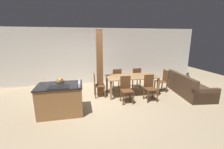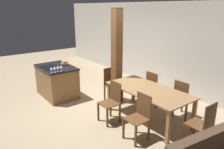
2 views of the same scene
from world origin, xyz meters
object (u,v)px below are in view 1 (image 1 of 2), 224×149
at_px(dining_chair_near_right, 150,87).
at_px(couch, 189,88).
at_px(kitchen_island, 61,99).
at_px(timber_post, 100,64).
at_px(dining_chair_near_left, 126,89).
at_px(dining_chair_head_end, 98,85).
at_px(fruit_bowl, 60,81).
at_px(dining_table, 132,78).
at_px(dining_chair_far_right, 136,77).
at_px(dining_chair_foot_end, 163,80).
at_px(wine_glass_end, 79,80).
at_px(wine_glass_middle, 79,82).
at_px(dining_chair_far_left, 116,78).
at_px(wine_glass_near, 79,83).
at_px(wine_glass_far, 79,81).

distance_m(dining_chair_near_right, couch, 1.81).
distance_m(kitchen_island, timber_post, 1.96).
height_order(kitchen_island, dining_chair_near_left, dining_chair_near_left).
distance_m(kitchen_island, dining_chair_head_end, 1.65).
relative_size(fruit_bowl, timber_post, 0.10).
distance_m(fruit_bowl, dining_table, 2.76).
bearing_deg(dining_chair_far_right, dining_chair_head_end, 21.22).
height_order(dining_chair_foot_end, timber_post, timber_post).
bearing_deg(couch, dining_table, 84.00).
bearing_deg(dining_chair_head_end, fruit_bowl, 122.78).
height_order(fruit_bowl, wine_glass_end, wine_glass_end).
bearing_deg(wine_glass_end, timber_post, 58.55).
bearing_deg(couch, wine_glass_middle, 108.40).
bearing_deg(wine_glass_middle, dining_table, 33.63).
bearing_deg(dining_table, dining_chair_near_left, -122.43).
bearing_deg(couch, dining_chair_foot_end, 65.43).
bearing_deg(dining_chair_far_right, wine_glass_middle, 39.68).
xyz_separation_m(dining_chair_near_left, dining_chair_foot_end, (1.83, 0.71, 0.00)).
height_order(kitchen_island, dining_chair_foot_end, dining_chair_foot_end).
xyz_separation_m(dining_chair_far_left, dining_chair_foot_end, (1.83, -0.71, 0.00)).
bearing_deg(couch, timber_post, 87.53).
height_order(dining_chair_near_left, couch, dining_chair_near_left).
xyz_separation_m(dining_chair_near_right, dining_chair_head_end, (-1.83, 0.71, 0.00)).
height_order(dining_chair_far_left, timber_post, timber_post).
distance_m(dining_table, couch, 2.34).
relative_size(kitchen_island, dining_chair_foot_end, 1.39).
bearing_deg(wine_glass_near, dining_chair_foot_end, 22.93).
xyz_separation_m(wine_glass_end, dining_table, (2.04, 1.18, -0.37)).
bearing_deg(dining_chair_near_right, dining_chair_near_left, 180.00).
distance_m(dining_chair_head_end, timber_post, 0.78).
bearing_deg(dining_chair_far_left, wine_glass_middle, 52.44).
distance_m(wine_glass_near, dining_chair_foot_end, 3.75).
bearing_deg(couch, dining_chair_near_left, 101.19).
xyz_separation_m(dining_chair_near_left, dining_chair_far_right, (0.90, 1.42, 0.00)).
relative_size(fruit_bowl, wine_glass_middle, 1.54).
relative_size(dining_chair_near_right, dining_chair_foot_end, 1.00).
relative_size(wine_glass_near, wine_glass_end, 1.00).
xyz_separation_m(wine_glass_near, wine_glass_end, (0.00, 0.26, 0.00)).
distance_m(fruit_bowl, dining_chair_far_left, 2.69).
height_order(dining_chair_near_left, dining_chair_far_left, same).
bearing_deg(wine_glass_far, dining_chair_foot_end, 20.37).
relative_size(dining_chair_far_right, dining_chair_foot_end, 1.00).
height_order(wine_glass_far, dining_chair_near_left, wine_glass_far).
height_order(dining_chair_near_right, couch, dining_chair_near_right).
bearing_deg(dining_chair_far_right, dining_chair_near_right, 90.00).
distance_m(wine_glass_far, dining_chair_near_left, 1.77).
xyz_separation_m(fruit_bowl, wine_glass_end, (0.58, -0.38, 0.08)).
xyz_separation_m(fruit_bowl, dining_chair_far_right, (3.08, 1.51, -0.46)).
relative_size(kitchen_island, dining_chair_near_right, 1.39).
relative_size(kitchen_island, dining_table, 0.65).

